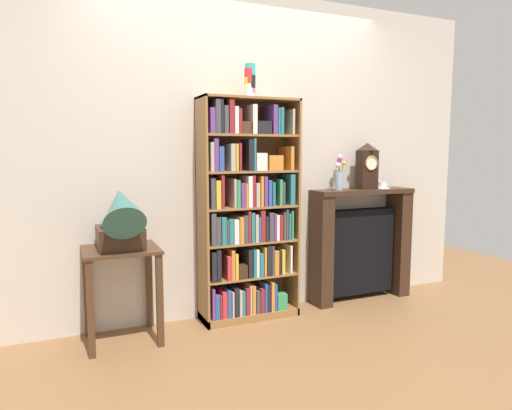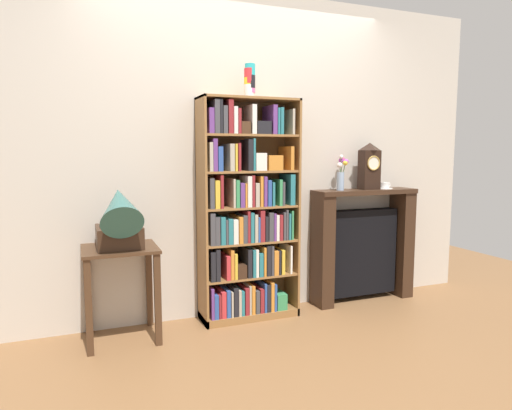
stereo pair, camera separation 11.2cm
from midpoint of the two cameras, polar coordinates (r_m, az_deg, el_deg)
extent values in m
cube|color=brown|center=(3.71, -1.09, -14.54)|extent=(7.37, 6.40, 0.02)
cube|color=beige|center=(3.75, -2.12, 6.18)|extent=(4.37, 0.08, 2.60)
cube|color=olive|center=(3.47, -7.68, -0.99)|extent=(0.02, 0.29, 1.75)
cube|color=olive|center=(3.75, 3.63, -0.37)|extent=(0.02, 0.29, 1.75)
cube|color=brown|center=(3.72, -2.60, -0.42)|extent=(0.78, 0.01, 1.75)
cube|color=olive|center=(3.59, -1.86, 13.16)|extent=(0.78, 0.29, 0.02)
cube|color=olive|center=(3.80, -1.76, -13.40)|extent=(0.78, 0.29, 0.06)
cube|color=#663884|center=(3.61, -6.66, -12.00)|extent=(0.02, 0.19, 0.24)
cube|color=#2D519E|center=(3.63, -6.21, -12.32)|extent=(0.03, 0.20, 0.19)
cube|color=maroon|center=(3.65, -5.88, -12.19)|extent=(0.02, 0.24, 0.19)
cube|color=#C63338|center=(3.64, -5.32, -12.09)|extent=(0.04, 0.20, 0.21)
cube|color=#2D519E|center=(3.66, -4.77, -11.94)|extent=(0.03, 0.21, 0.21)
cube|color=#B2A893|center=(3.66, -4.28, -12.03)|extent=(0.02, 0.20, 0.20)
cube|color=black|center=(3.67, -3.81, -11.79)|extent=(0.04, 0.20, 0.22)
cube|color=#B2A893|center=(3.69, -3.38, -11.83)|extent=(0.02, 0.22, 0.21)
cube|color=teal|center=(3.69, -2.99, -11.88)|extent=(0.02, 0.21, 0.20)
cube|color=maroon|center=(3.71, -2.53, -11.64)|extent=(0.03, 0.23, 0.21)
cube|color=#B2A893|center=(3.71, -2.06, -11.54)|extent=(0.02, 0.20, 0.23)
cube|color=orange|center=(3.71, -1.65, -11.53)|extent=(0.03, 0.19, 0.23)
cube|color=#424247|center=(3.74, -1.18, -11.74)|extent=(0.03, 0.21, 0.18)
cube|color=maroon|center=(3.75, -0.63, -11.60)|extent=(0.03, 0.21, 0.19)
cube|color=#2D519E|center=(3.77, -0.28, -11.19)|extent=(0.02, 0.23, 0.23)
cube|color=black|center=(3.78, 0.10, -11.24)|extent=(0.03, 0.24, 0.22)
cube|color=orange|center=(3.78, 0.65, -11.11)|extent=(0.03, 0.21, 0.24)
cube|color=#2D519E|center=(3.80, 0.99, -11.16)|extent=(0.02, 0.22, 0.22)
cube|color=#388E56|center=(3.83, 1.83, -11.70)|extent=(0.09, 0.21, 0.13)
cube|color=olive|center=(3.70, -1.78, -8.78)|extent=(0.75, 0.27, 0.02)
cube|color=black|center=(3.53, -6.62, -7.53)|extent=(0.04, 0.19, 0.23)
cube|color=black|center=(3.56, -6.14, -7.25)|extent=(0.03, 0.25, 0.24)
cube|color=#C63338|center=(3.57, -4.78, -7.66)|extent=(0.03, 0.20, 0.19)
cube|color=orange|center=(3.59, -4.37, -7.22)|extent=(0.03, 0.24, 0.23)
cube|color=gold|center=(3.60, -3.92, -7.43)|extent=(0.02, 0.23, 0.20)
cube|color=#382316|center=(3.60, -3.00, -8.18)|extent=(0.07, 0.17, 0.11)
cube|color=black|center=(3.64, -2.26, -7.06)|extent=(0.03, 0.24, 0.22)
cube|color=teal|center=(3.65, -1.76, -7.06)|extent=(0.03, 0.24, 0.22)
cube|color=white|center=(3.66, -1.34, -7.01)|extent=(0.02, 0.24, 0.22)
cube|color=teal|center=(3.67, -0.82, -7.23)|extent=(0.03, 0.23, 0.19)
cube|color=orange|center=(3.69, -0.42, -6.81)|extent=(0.02, 0.25, 0.23)
cube|color=black|center=(3.69, 0.14, -6.72)|extent=(0.04, 0.23, 0.24)
cube|color=#424247|center=(3.70, 0.65, -6.74)|extent=(0.02, 0.21, 0.24)
cube|color=orange|center=(3.72, 1.04, -6.97)|extent=(0.04, 0.22, 0.20)
cube|color=black|center=(3.73, 1.54, -6.96)|extent=(0.02, 0.21, 0.20)
cube|color=gold|center=(3.73, 1.99, -6.92)|extent=(0.03, 0.19, 0.20)
cube|color=white|center=(3.78, 2.83, -6.53)|extent=(0.02, 0.23, 0.23)
cube|color=olive|center=(3.63, -1.79, -4.55)|extent=(0.75, 0.27, 0.02)
cube|color=#424247|center=(3.47, -6.67, -2.94)|extent=(0.04, 0.19, 0.24)
cube|color=#424247|center=(3.49, -6.11, -3.13)|extent=(0.04, 0.21, 0.21)
cube|color=teal|center=(3.51, -5.49, -3.07)|extent=(0.04, 0.22, 0.21)
cube|color=#424247|center=(3.51, -4.98, -3.26)|extent=(0.02, 0.21, 0.19)
cube|color=teal|center=(3.52, -4.50, -3.18)|extent=(0.04, 0.20, 0.19)
cube|color=white|center=(3.54, -3.94, -3.17)|extent=(0.04, 0.22, 0.19)
cube|color=orange|center=(3.57, -3.37, -2.95)|extent=(0.03, 0.25, 0.21)
cube|color=#424247|center=(3.56, -2.75, -2.88)|extent=(0.03, 0.21, 0.22)
cube|color=maroon|center=(3.57, -2.34, -2.59)|extent=(0.02, 0.22, 0.25)
cube|color=teal|center=(3.59, -1.93, -2.65)|extent=(0.03, 0.23, 0.23)
cube|color=#B2A893|center=(3.59, -1.36, -2.79)|extent=(0.03, 0.20, 0.22)
cube|color=#2D519E|center=(3.61, -1.10, -2.90)|extent=(0.02, 0.23, 0.20)
cube|color=maroon|center=(3.61, -0.62, -2.50)|extent=(0.04, 0.21, 0.25)
cube|color=black|center=(3.64, -0.18, -2.81)|extent=(0.02, 0.24, 0.20)
cube|color=#424247|center=(3.63, 0.51, -2.59)|extent=(0.04, 0.19, 0.23)
cube|color=#663884|center=(3.66, 0.86, -2.59)|extent=(0.02, 0.23, 0.22)
cube|color=white|center=(3.67, 1.21, -2.67)|extent=(0.02, 0.22, 0.20)
cube|color=maroon|center=(3.68, 1.67, -2.65)|extent=(0.03, 0.21, 0.21)
cube|color=#424247|center=(3.69, 2.11, -2.49)|extent=(0.02, 0.21, 0.22)
cube|color=#424247|center=(3.71, 2.32, -2.29)|extent=(0.02, 0.23, 0.24)
cube|color=teal|center=(3.72, 2.65, -2.50)|extent=(0.02, 0.24, 0.21)
cube|color=#388E56|center=(3.71, 3.13, -2.37)|extent=(0.02, 0.19, 0.23)
cube|color=olive|center=(3.59, -1.81, -0.20)|extent=(0.75, 0.27, 0.02)
cube|color=#424247|center=(3.45, -6.89, 1.54)|extent=(0.03, 0.24, 0.23)
cube|color=gold|center=(3.46, -6.18, 1.41)|extent=(0.04, 0.22, 0.21)
cube|color=maroon|center=(3.46, -5.58, 1.73)|extent=(0.02, 0.20, 0.25)
cube|color=#B2A893|center=(3.51, -4.21, 1.58)|extent=(0.02, 0.25, 0.22)
cube|color=#388E56|center=(3.50, -3.66, 1.49)|extent=(0.03, 0.20, 0.21)
cube|color=#663884|center=(3.51, -3.04, 1.32)|extent=(0.04, 0.19, 0.19)
cube|color=orange|center=(3.52, -2.62, 1.31)|extent=(0.02, 0.20, 0.18)
cube|color=white|center=(3.53, -2.17, 1.77)|extent=(0.03, 0.20, 0.24)
cube|color=maroon|center=(3.54, -1.71, 1.83)|extent=(0.02, 0.19, 0.24)
cube|color=#B2A893|center=(3.56, -1.27, 1.38)|extent=(0.03, 0.21, 0.18)
cube|color=orange|center=(3.57, -0.74, 1.81)|extent=(0.02, 0.21, 0.23)
cube|color=#663884|center=(3.60, -0.37, 1.83)|extent=(0.03, 0.24, 0.23)
cube|color=#2D519E|center=(3.61, 0.17, 1.62)|extent=(0.03, 0.23, 0.20)
cube|color=teal|center=(3.61, 0.74, 1.48)|extent=(0.02, 0.21, 0.19)
cube|color=#388E56|center=(3.63, 1.69, 1.65)|extent=(0.02, 0.19, 0.21)
cube|color=#424247|center=(3.66, 1.88, 1.54)|extent=(0.02, 0.24, 0.19)
cube|color=teal|center=(3.69, 3.02, 2.03)|extent=(0.04, 0.22, 0.24)
cube|color=olive|center=(3.57, -1.83, 4.24)|extent=(0.75, 0.27, 0.02)
cube|color=#B2A893|center=(3.43, -6.95, 6.04)|extent=(0.03, 0.21, 0.21)
cube|color=#663884|center=(3.45, -6.52, 6.26)|extent=(0.03, 0.24, 0.24)
cube|color=#2D519E|center=(3.45, -5.82, 5.80)|extent=(0.04, 0.22, 0.18)
cube|color=#B2A893|center=(3.48, -4.41, 5.99)|extent=(0.04, 0.22, 0.20)
cube|color=gold|center=(3.50, -3.97, 6.00)|extent=(0.02, 0.24, 0.20)
cube|color=maroon|center=(3.50, -3.49, 6.05)|extent=(0.02, 0.21, 0.21)
cube|color=black|center=(3.52, -2.05, 6.29)|extent=(0.04, 0.19, 0.24)
cube|color=teal|center=(3.53, -1.61, 6.36)|extent=(0.02, 0.20, 0.25)
cube|color=white|center=(3.54, -0.69, 5.47)|extent=(0.09, 0.18, 0.14)
cube|color=orange|center=(3.61, 0.96, 5.35)|extent=(0.12, 0.22, 0.12)
cube|color=orange|center=(3.68, 2.89, 5.90)|extent=(0.03, 0.24, 0.19)
cube|color=olive|center=(3.57, -1.84, 8.71)|extent=(0.75, 0.27, 0.02)
cube|color=#663884|center=(3.44, -6.95, 10.42)|extent=(0.04, 0.23, 0.18)
cube|color=#424247|center=(3.45, -6.22, 10.94)|extent=(0.04, 0.21, 0.25)
cube|color=black|center=(3.45, -5.67, 10.95)|extent=(0.02, 0.19, 0.25)
cube|color=#424247|center=(3.47, -5.22, 10.57)|extent=(0.03, 0.21, 0.20)
cube|color=maroon|center=(3.49, -4.56, 10.93)|extent=(0.04, 0.22, 0.25)
cube|color=white|center=(3.49, -3.94, 10.53)|extent=(0.03, 0.21, 0.20)
cube|color=maroon|center=(3.52, -3.56, 10.40)|extent=(0.02, 0.24, 0.19)
cube|color=#472D1C|center=(3.52, -2.72, 9.63)|extent=(0.07, 0.22, 0.09)
cube|color=white|center=(3.55, -1.64, 10.64)|extent=(0.04, 0.21, 0.22)
cube|color=black|center=(3.57, -0.42, 9.64)|extent=(0.11, 0.20, 0.10)
cube|color=#663884|center=(3.62, 0.83, 10.60)|extent=(0.03, 0.22, 0.22)
cube|color=teal|center=(3.62, 1.37, 10.42)|extent=(0.02, 0.20, 0.20)
cube|color=teal|center=(3.63, 1.77, 10.44)|extent=(0.03, 0.20, 0.21)
cube|color=#B2A893|center=(3.69, 3.01, 10.30)|extent=(0.02, 0.25, 0.20)
cylinder|color=white|center=(3.56, -1.76, 14.13)|extent=(0.08, 0.08, 0.10)
cylinder|color=orange|center=(3.56, -1.77, 14.40)|extent=(0.08, 0.08, 0.10)
cylinder|color=pink|center=(3.57, -1.72, 14.67)|extent=(0.08, 0.08, 0.10)
cylinder|color=yellow|center=(3.57, -1.76, 14.95)|extent=(0.08, 0.08, 0.10)
cylinder|color=black|center=(3.57, -1.71, 15.22)|extent=(0.08, 0.08, 0.10)
cylinder|color=pink|center=(3.57, -1.73, 15.49)|extent=(0.08, 0.08, 0.10)
cylinder|color=red|center=(3.57, -1.75, 15.77)|extent=(0.08, 0.08, 0.10)
cylinder|color=red|center=(3.58, -1.75, 16.04)|extent=(0.08, 0.08, 0.10)
cylinder|color=green|center=(3.58, -1.72, 16.31)|extent=(0.08, 0.08, 0.10)
cylinder|color=#28B2B7|center=(3.58, -1.72, 16.58)|extent=(0.08, 0.08, 0.10)
cube|color=#472D1C|center=(3.32, -17.58, -5.38)|extent=(0.51, 0.46, 0.02)
cube|color=#472D1C|center=(3.20, -21.06, -12.17)|extent=(0.04, 0.04, 0.65)
cube|color=#472D1C|center=(3.24, -12.99, -11.63)|extent=(0.04, 0.04, 0.65)
cube|color=#472D1C|center=(3.57, -21.33, -10.19)|extent=(0.04, 0.04, 0.65)
cube|color=#472D1C|center=(3.61, -14.14, -9.75)|extent=(0.04, 0.04, 0.65)
cube|color=#382316|center=(3.30, -17.63, -3.91)|extent=(0.30, 0.33, 0.15)
cylinder|color=black|center=(3.28, -17.68, -2.51)|extent=(0.26, 0.26, 0.01)
cylinder|color=#2D605B|center=(3.23, -17.61, -2.22)|extent=(0.03, 0.03, 0.06)
cone|color=#2D605B|center=(3.13, -17.52, -0.15)|extent=(0.28, 0.44, 0.42)
cube|color=#382316|center=(4.13, 12.50, 1.68)|extent=(0.96, 0.25, 0.04)
cube|color=#382316|center=(3.98, 7.38, -5.73)|extent=(0.12, 0.23, 0.96)
cube|color=#382316|center=(4.45, 16.72, -4.61)|extent=(0.12, 0.23, 0.96)
cube|color=black|center=(4.24, 12.00, -5.70)|extent=(0.68, 0.13, 0.77)
cube|color=black|center=(4.14, 13.01, 4.33)|extent=(0.17, 0.11, 0.34)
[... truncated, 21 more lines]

